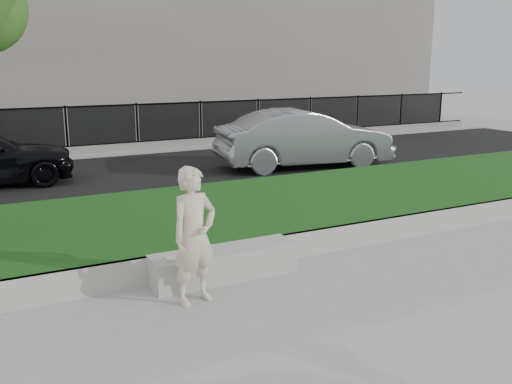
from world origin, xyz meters
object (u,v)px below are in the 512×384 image
book (175,258)px  car_silver (304,139)px  stone_bench (224,263)px  man (194,236)px

book → car_silver: 8.96m
book → car_silver: car_silver is taller
stone_bench → man: 1.07m
stone_bench → car_silver: bearing=50.2°
stone_bench → book: size_ratio=9.50×
car_silver → man: bearing=148.3°
man → book: man is taller
car_silver → stone_bench: bearing=149.2°
stone_bench → book: 0.78m
man → car_silver: 9.24m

